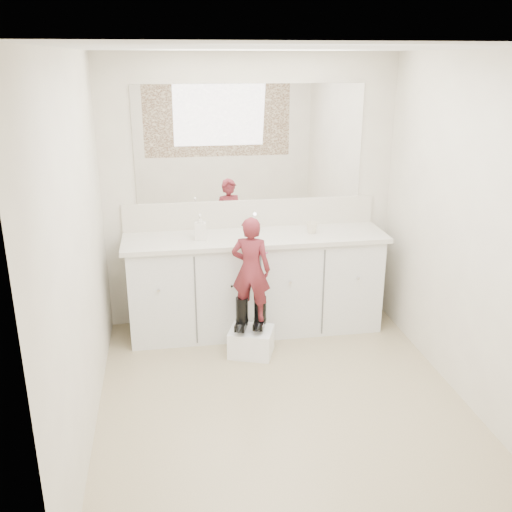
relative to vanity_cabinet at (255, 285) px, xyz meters
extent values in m
plane|color=#958661|center=(0.00, -1.23, -0.42)|extent=(3.00, 3.00, 0.00)
plane|color=white|center=(0.00, -1.23, 1.97)|extent=(3.00, 3.00, 0.00)
plane|color=beige|center=(0.00, 0.27, 0.77)|extent=(2.60, 0.00, 2.60)
plane|color=beige|center=(0.00, -2.73, 0.77)|extent=(2.60, 0.00, 2.60)
plane|color=beige|center=(-1.30, -1.23, 0.78)|extent=(0.00, 3.00, 3.00)
plane|color=beige|center=(1.30, -1.23, 0.78)|extent=(0.00, 3.00, 3.00)
cube|color=silver|center=(0.00, 0.00, 0.00)|extent=(2.20, 0.55, 0.85)
cube|color=beige|center=(0.00, -0.01, 0.45)|extent=(2.28, 0.58, 0.04)
cube|color=beige|center=(0.00, 0.26, 0.59)|extent=(2.28, 0.03, 0.25)
cube|color=white|center=(0.00, 0.26, 1.22)|extent=(2.00, 0.02, 1.00)
cube|color=#472819|center=(0.00, -2.71, 1.22)|extent=(2.00, 0.01, 1.20)
cylinder|color=silver|center=(0.00, 0.15, 0.52)|extent=(0.08, 0.08, 0.10)
imported|color=beige|center=(0.50, -0.02, 0.51)|extent=(0.12, 0.12, 0.10)
imported|color=silver|center=(-0.48, -0.04, 0.57)|extent=(0.10, 0.11, 0.22)
cube|color=white|center=(-0.11, -0.48, -0.31)|extent=(0.42, 0.39, 0.22)
imported|color=#9B2F37|center=(-0.11, -0.48, 0.33)|extent=(0.37, 0.30, 0.86)
cylinder|color=#D6539F|center=(-0.04, -0.48, 0.45)|extent=(0.13, 0.06, 0.06)
camera|label=1|loc=(-0.76, -4.67, 1.92)|focal=40.00mm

